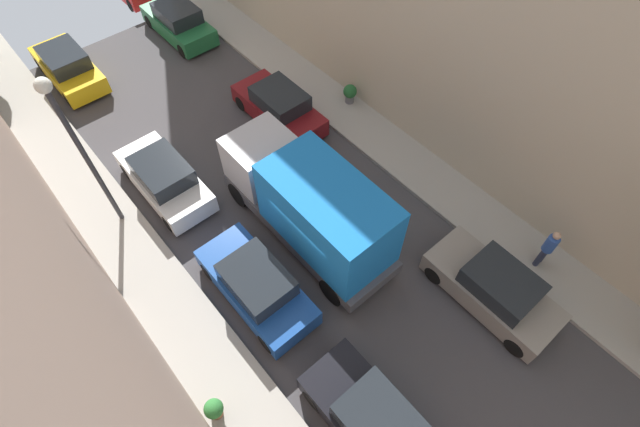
% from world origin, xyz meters
% --- Properties ---
extents(ground, '(32.00, 32.00, 0.00)m').
position_xyz_m(ground, '(0.00, 0.00, 0.00)').
color(ground, '#423F42').
extents(sidewalk_left, '(2.00, 44.00, 0.15)m').
position_xyz_m(sidewalk_left, '(-5.00, 0.00, 0.07)').
color(sidewalk_left, '#A8A399').
rests_on(sidewalk_left, ground).
extents(sidewalk_right, '(2.00, 44.00, 0.15)m').
position_xyz_m(sidewalk_right, '(5.00, 0.00, 0.07)').
color(sidewalk_right, '#A8A399').
rests_on(sidewalk_right, ground).
extents(parked_car_left_2, '(1.78, 4.20, 1.57)m').
position_xyz_m(parked_car_left_2, '(-2.70, -5.08, 0.72)').
color(parked_car_left_2, black).
rests_on(parked_car_left_2, ground).
extents(parked_car_left_3, '(1.78, 4.20, 1.57)m').
position_xyz_m(parked_car_left_3, '(-2.70, 0.09, 0.72)').
color(parked_car_left_3, '#194799').
rests_on(parked_car_left_3, ground).
extents(parked_car_left_4, '(1.78, 4.20, 1.57)m').
position_xyz_m(parked_car_left_4, '(-2.70, 5.66, 0.72)').
color(parked_car_left_4, white).
rests_on(parked_car_left_4, ground).
extents(parked_car_left_5, '(1.78, 4.20, 1.57)m').
position_xyz_m(parked_car_left_5, '(-2.70, 13.97, 0.72)').
color(parked_car_left_5, gold).
rests_on(parked_car_left_5, ground).
extents(parked_car_right_1, '(1.78, 4.20, 1.57)m').
position_xyz_m(parked_car_right_1, '(2.70, -4.70, 0.72)').
color(parked_car_right_1, gray).
rests_on(parked_car_right_1, ground).
extents(parked_car_right_2, '(1.78, 4.20, 1.57)m').
position_xyz_m(parked_car_right_2, '(2.70, 5.93, 0.72)').
color(parked_car_right_2, maroon).
rests_on(parked_car_right_2, ground).
extents(parked_car_right_3, '(1.78, 4.20, 1.57)m').
position_xyz_m(parked_car_right_3, '(2.70, 13.76, 0.72)').
color(parked_car_right_3, '#1E6638').
rests_on(parked_car_right_3, ground).
extents(delivery_truck, '(2.26, 6.60, 3.38)m').
position_xyz_m(delivery_truck, '(0.00, 0.73, 1.79)').
color(delivery_truck, '#4C4C51').
rests_on(delivery_truck, ground).
extents(pedestrian, '(0.40, 0.36, 1.72)m').
position_xyz_m(pedestrian, '(4.92, -4.97, 1.07)').
color(pedestrian, '#2D334C').
rests_on(pedestrian, sidewalk_right).
extents(potted_plant_0, '(0.52, 0.52, 0.80)m').
position_xyz_m(potted_plant_0, '(-5.67, -2.06, 0.61)').
color(potted_plant_0, brown).
rests_on(potted_plant_0, sidewalk_left).
extents(potted_plant_2, '(0.57, 0.57, 0.84)m').
position_xyz_m(potted_plant_2, '(5.54, 4.79, 0.63)').
color(potted_plant_2, slate).
rests_on(potted_plant_2, sidewalk_right).
extents(lamp_post, '(0.44, 0.44, 5.99)m').
position_xyz_m(lamp_post, '(-4.60, 5.59, 4.05)').
color(lamp_post, '#333338').
rests_on(lamp_post, sidewalk_left).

